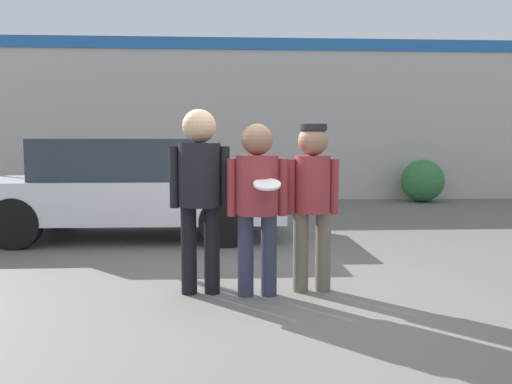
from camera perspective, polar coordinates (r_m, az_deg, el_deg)
The scene contains 7 objects.
ground_plane at distance 4.72m, azimuth -0.43°, elevation -12.16°, with size 56.00×56.00×0.00m, color #66635E.
storefront_building at distance 13.14m, azimuth -2.15°, elevation 8.34°, with size 24.00×0.22×4.17m.
person_left at distance 4.74m, azimuth -6.46°, elevation 1.05°, with size 0.57×0.40×1.76m.
person_middle_with_frisbee at distance 4.64m, azimuth 0.15°, elevation -0.22°, with size 0.57×0.59×1.62m.
person_right at distance 4.83m, azimuth 6.48°, elevation -0.09°, with size 0.51×0.34×1.62m.
parked_car_near at distance 7.98m, azimuth -14.16°, elevation 0.47°, with size 4.63×1.93×1.51m.
shrub at distance 13.36m, azimuth 18.50°, elevation 1.22°, with size 1.07×1.07×1.07m.
Camera 1 is at (-0.20, -4.50, 1.42)m, focal length 35.00 mm.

